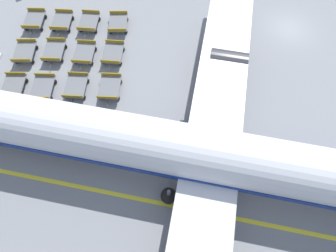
{
  "coord_description": "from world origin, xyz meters",
  "views": [
    {
      "loc": [
        21.58,
        -9.22,
        19.5
      ],
      "look_at": [
        13.82,
        -10.33,
        2.98
      ],
      "focal_mm": 28.0,
      "sensor_mm": 36.0,
      "label": 1
    }
  ],
  "objects_px": {
    "baggage_dolly_row_near_col_b": "(25,52)",
    "baggage_dolly_row_far_col_a": "(118,23)",
    "baggage_dolly_row_far_col_b": "(113,53)",
    "baggage_dolly_row_far_col_c": "(110,87)",
    "baggage_dolly_row_mid_a_col_a": "(62,21)",
    "baggage_dolly_row_mid_a_col_c": "(43,88)",
    "baggage_dolly_row_mid_a_col_d": "(34,127)",
    "baggage_dolly_row_mid_b_col_c": "(76,86)",
    "baggage_dolly_row_mid_b_col_b": "(84,53)",
    "baggage_dolly_row_far_col_d": "(103,130)",
    "baggage_dolly_row_near_col_c": "(13,87)",
    "baggage_dolly_row_mid_a_col_b": "(54,51)",
    "airplane": "(227,159)",
    "baggage_dolly_row_mid_b_col_a": "(89,22)",
    "baggage_dolly_row_mid_b_col_d": "(70,127)",
    "baggage_dolly_row_near_col_a": "(34,20)"
  },
  "relations": [
    {
      "from": "baggage_dolly_row_near_col_b",
      "to": "baggage_dolly_row_far_col_a",
      "type": "height_order",
      "value": "same"
    },
    {
      "from": "baggage_dolly_row_far_col_b",
      "to": "baggage_dolly_row_far_col_c",
      "type": "bearing_deg",
      "value": 9.1
    },
    {
      "from": "baggage_dolly_row_mid_a_col_a",
      "to": "baggage_dolly_row_mid_a_col_c",
      "type": "xyz_separation_m",
      "value": [
        7.81,
        0.81,
        0.0
      ]
    },
    {
      "from": "baggage_dolly_row_mid_a_col_c",
      "to": "baggage_dolly_row_far_col_a",
      "type": "distance_m",
      "value": 9.62
    },
    {
      "from": "baggage_dolly_row_near_col_b",
      "to": "baggage_dolly_row_mid_a_col_d",
      "type": "relative_size",
      "value": 1.01
    },
    {
      "from": "baggage_dolly_row_mid_a_col_d",
      "to": "baggage_dolly_row_mid_b_col_c",
      "type": "bearing_deg",
      "value": 152.02
    },
    {
      "from": "baggage_dolly_row_mid_a_col_d",
      "to": "baggage_dolly_row_mid_b_col_b",
      "type": "distance_m",
      "value": 8.12
    },
    {
      "from": "baggage_dolly_row_mid_b_col_b",
      "to": "baggage_dolly_row_far_col_d",
      "type": "distance_m",
      "value": 8.22
    },
    {
      "from": "baggage_dolly_row_near_col_c",
      "to": "baggage_dolly_row_far_col_a",
      "type": "relative_size",
      "value": 1.0
    },
    {
      "from": "baggage_dolly_row_near_col_c",
      "to": "baggage_dolly_row_mid_b_col_c",
      "type": "relative_size",
      "value": 1.01
    },
    {
      "from": "baggage_dolly_row_mid_b_col_c",
      "to": "baggage_dolly_row_mid_b_col_b",
      "type": "bearing_deg",
      "value": -175.44
    },
    {
      "from": "baggage_dolly_row_near_col_b",
      "to": "baggage_dolly_row_mid_b_col_c",
      "type": "height_order",
      "value": "same"
    },
    {
      "from": "baggage_dolly_row_far_col_c",
      "to": "baggage_dolly_row_mid_a_col_b",
      "type": "bearing_deg",
      "value": -117.92
    },
    {
      "from": "baggage_dolly_row_mid_a_col_a",
      "to": "baggage_dolly_row_far_col_c",
      "type": "bearing_deg",
      "value": 43.2
    },
    {
      "from": "airplane",
      "to": "baggage_dolly_row_mid_b_col_b",
      "type": "xyz_separation_m",
      "value": [
        -9.25,
        -13.12,
        -2.37
      ]
    },
    {
      "from": "baggage_dolly_row_mid_b_col_a",
      "to": "baggage_dolly_row_far_col_b",
      "type": "relative_size",
      "value": 1.0
    },
    {
      "from": "baggage_dolly_row_far_col_a",
      "to": "baggage_dolly_row_far_col_c",
      "type": "bearing_deg",
      "value": 7.36
    },
    {
      "from": "baggage_dolly_row_mid_b_col_c",
      "to": "airplane",
      "type": "bearing_deg",
      "value": 66.51
    },
    {
      "from": "baggage_dolly_row_near_col_b",
      "to": "baggage_dolly_row_mid_a_col_b",
      "type": "height_order",
      "value": "same"
    },
    {
      "from": "airplane",
      "to": "baggage_dolly_row_mid_a_col_a",
      "type": "height_order",
      "value": "airplane"
    },
    {
      "from": "baggage_dolly_row_near_col_c",
      "to": "baggage_dolly_row_mid_a_col_a",
      "type": "relative_size",
      "value": 1.01
    },
    {
      "from": "baggage_dolly_row_near_col_c",
      "to": "baggage_dolly_row_far_col_c",
      "type": "xyz_separation_m",
      "value": [
        -1.09,
        8.3,
        0.0
      ]
    },
    {
      "from": "baggage_dolly_row_far_col_b",
      "to": "baggage_dolly_row_near_col_b",
      "type": "bearing_deg",
      "value": -82.96
    },
    {
      "from": "baggage_dolly_row_mid_b_col_a",
      "to": "baggage_dolly_row_near_col_c",
      "type": "bearing_deg",
      "value": -27.99
    },
    {
      "from": "baggage_dolly_row_mid_a_col_c",
      "to": "baggage_dolly_row_mid_b_col_d",
      "type": "height_order",
      "value": "same"
    },
    {
      "from": "airplane",
      "to": "baggage_dolly_row_near_col_b",
      "type": "height_order",
      "value": "airplane"
    },
    {
      "from": "baggage_dolly_row_near_col_a",
      "to": "baggage_dolly_row_far_col_d",
      "type": "relative_size",
      "value": 1.01
    },
    {
      "from": "baggage_dolly_row_far_col_c",
      "to": "baggage_dolly_row_mid_a_col_c",
      "type": "bearing_deg",
      "value": -81.7
    },
    {
      "from": "baggage_dolly_row_mid_b_col_a",
      "to": "baggage_dolly_row_mid_b_col_c",
      "type": "distance_m",
      "value": 7.61
    },
    {
      "from": "baggage_dolly_row_mid_b_col_b",
      "to": "baggage_dolly_row_mid_b_col_d",
      "type": "bearing_deg",
      "value": 7.0
    },
    {
      "from": "baggage_dolly_row_mid_a_col_b",
      "to": "baggage_dolly_row_mid_a_col_d",
      "type": "relative_size",
      "value": 1.0
    },
    {
      "from": "baggage_dolly_row_mid_a_col_c",
      "to": "baggage_dolly_row_far_col_b",
      "type": "xyz_separation_m",
      "value": [
        -4.55,
        5.15,
        0.0
      ]
    },
    {
      "from": "baggage_dolly_row_near_col_a",
      "to": "airplane",
      "type": "bearing_deg",
      "value": 56.68
    },
    {
      "from": "baggage_dolly_row_mid_a_col_a",
      "to": "baggage_dolly_row_far_col_b",
      "type": "height_order",
      "value": "same"
    },
    {
      "from": "baggage_dolly_row_mid_a_col_b",
      "to": "baggage_dolly_row_mid_b_col_a",
      "type": "distance_m",
      "value": 4.59
    },
    {
      "from": "baggage_dolly_row_far_col_a",
      "to": "baggage_dolly_row_far_col_b",
      "type": "xyz_separation_m",
      "value": [
        3.8,
        0.38,
        0.0
      ]
    },
    {
      "from": "baggage_dolly_row_mid_b_col_b",
      "to": "baggage_dolly_row_far_col_c",
      "type": "xyz_separation_m",
      "value": [
        3.36,
        3.22,
        0.0
      ]
    },
    {
      "from": "baggage_dolly_row_mid_a_col_a",
      "to": "baggage_dolly_row_far_col_a",
      "type": "relative_size",
      "value": 0.99
    },
    {
      "from": "baggage_dolly_row_near_col_a",
      "to": "baggage_dolly_row_mid_a_col_b",
      "type": "height_order",
      "value": "same"
    },
    {
      "from": "airplane",
      "to": "baggage_dolly_row_near_col_c",
      "type": "distance_m",
      "value": 18.97
    },
    {
      "from": "baggage_dolly_row_near_col_b",
      "to": "baggage_dolly_row_mid_a_col_c",
      "type": "xyz_separation_m",
      "value": [
        3.55,
        3.01,
        0.0
      ]
    },
    {
      "from": "baggage_dolly_row_mid_a_col_c",
      "to": "baggage_dolly_row_mid_b_col_c",
      "type": "height_order",
      "value": "same"
    },
    {
      "from": "baggage_dolly_row_mid_a_col_c",
      "to": "baggage_dolly_row_mid_b_col_a",
      "type": "distance_m",
      "value": 8.29
    },
    {
      "from": "baggage_dolly_row_mid_a_col_a",
      "to": "baggage_dolly_row_mid_b_col_c",
      "type": "distance_m",
      "value": 8.14
    },
    {
      "from": "airplane",
      "to": "baggage_dolly_row_mid_b_col_c",
      "type": "height_order",
      "value": "airplane"
    },
    {
      "from": "baggage_dolly_row_mid_a_col_a",
      "to": "baggage_dolly_row_mid_b_col_a",
      "type": "relative_size",
      "value": 1.01
    },
    {
      "from": "baggage_dolly_row_mid_b_col_b",
      "to": "baggage_dolly_row_far_col_c",
      "type": "relative_size",
      "value": 0.99
    },
    {
      "from": "baggage_dolly_row_far_col_b",
      "to": "baggage_dolly_row_mid_a_col_c",
      "type": "bearing_deg",
      "value": -48.5
    },
    {
      "from": "baggage_dolly_row_near_col_b",
      "to": "baggage_dolly_row_mid_b_col_a",
      "type": "distance_m",
      "value": 6.66
    },
    {
      "from": "baggage_dolly_row_mid_a_col_a",
      "to": "baggage_dolly_row_mid_b_col_a",
      "type": "bearing_deg",
      "value": 95.69
    }
  ]
}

